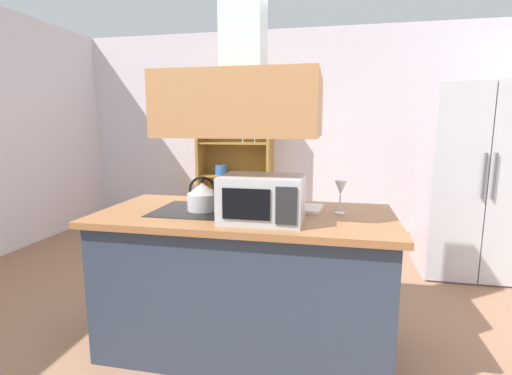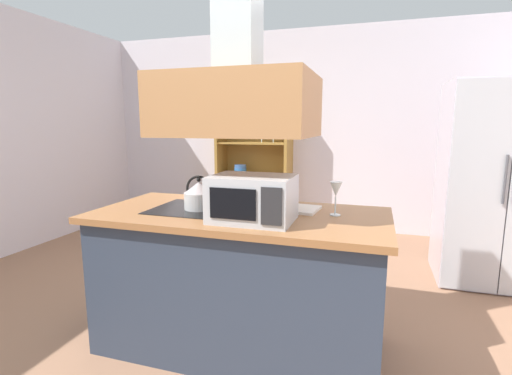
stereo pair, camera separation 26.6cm
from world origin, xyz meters
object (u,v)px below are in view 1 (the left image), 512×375
at_px(refrigerator, 472,180).
at_px(kettle, 203,196).
at_px(dish_cabinet, 236,170).
at_px(microwave, 262,198).
at_px(cutting_board, 295,207).
at_px(wine_glass_on_counter, 341,189).

distance_m(refrigerator, kettle, 2.71).
distance_m(dish_cabinet, kettle, 2.92).
distance_m(kettle, microwave, 0.46).
bearing_deg(refrigerator, cutting_board, -135.45).
xyz_separation_m(dish_cabinet, cutting_board, (1.11, -2.70, 0.10)).
bearing_deg(refrigerator, dish_cabinet, 156.11).
relative_size(cutting_board, microwave, 0.74).
distance_m(refrigerator, dish_cabinet, 2.91).
height_order(dish_cabinet, wine_glass_on_counter, dish_cabinet).
bearing_deg(microwave, wine_glass_on_counter, 32.10).
xyz_separation_m(refrigerator, kettle, (-2.12, -1.69, 0.08)).
relative_size(cutting_board, wine_glass_on_counter, 1.65).
bearing_deg(refrigerator, microwave, -132.30).
height_order(cutting_board, wine_glass_on_counter, wine_glass_on_counter).
xyz_separation_m(refrigerator, microwave, (-1.70, -1.87, 0.12)).
bearing_deg(dish_cabinet, microwave, -72.46).
bearing_deg(refrigerator, wine_glass_on_counter, -128.40).
xyz_separation_m(refrigerator, dish_cabinet, (-2.66, 1.18, -0.11)).
distance_m(kettle, wine_glass_on_counter, 0.86).
bearing_deg(dish_cabinet, refrigerator, -23.89).
relative_size(refrigerator, kettle, 8.39).
relative_size(dish_cabinet, wine_glass_on_counter, 8.84).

